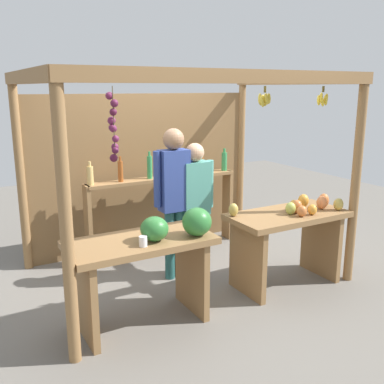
# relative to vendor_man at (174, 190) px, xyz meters

# --- Properties ---
(ground_plane) EXTENTS (12.00, 12.00, 0.00)m
(ground_plane) POSITION_rel_vendor_man_xyz_m (0.13, 0.04, -1.03)
(ground_plane) COLOR slate
(ground_plane) RESTS_ON ground
(market_stall) EXTENTS (3.23, 2.24, 2.28)m
(market_stall) POSITION_rel_vendor_man_xyz_m (0.13, 0.53, 0.31)
(market_stall) COLOR olive
(market_stall) RESTS_ON ground
(fruit_counter_left) EXTENTS (1.33, 0.67, 1.08)m
(fruit_counter_left) POSITION_rel_vendor_man_xyz_m (-0.65, -0.79, -0.37)
(fruit_counter_left) COLOR olive
(fruit_counter_left) RESTS_ON ground
(fruit_counter_right) EXTENTS (1.31, 0.64, 0.98)m
(fruit_counter_right) POSITION_rel_vendor_man_xyz_m (1.01, -0.76, -0.41)
(fruit_counter_right) COLOR olive
(fruit_counter_right) RESTS_ON ground
(bottle_shelf_unit) EXTENTS (2.07, 0.22, 1.36)m
(bottle_shelf_unit) POSITION_rel_vendor_man_xyz_m (0.28, 0.84, -0.24)
(bottle_shelf_unit) COLOR olive
(bottle_shelf_unit) RESTS_ON ground
(vendor_man) EXTENTS (0.48, 0.23, 1.71)m
(vendor_man) POSITION_rel_vendor_man_xyz_m (0.00, 0.00, 0.00)
(vendor_man) COLOR #275E5B
(vendor_man) RESTS_ON ground
(vendor_woman) EXTENTS (0.48, 0.21, 1.54)m
(vendor_woman) POSITION_rel_vendor_man_xyz_m (0.26, -0.01, -0.12)
(vendor_woman) COLOR slate
(vendor_woman) RESTS_ON ground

